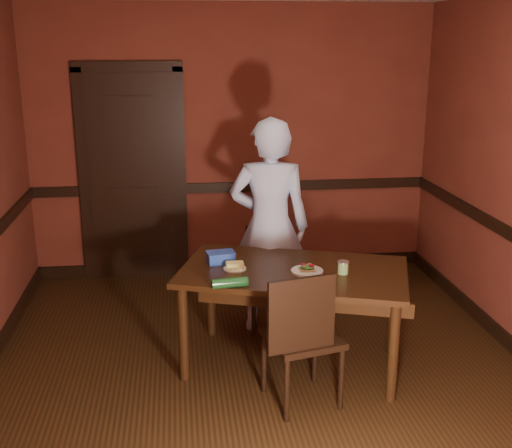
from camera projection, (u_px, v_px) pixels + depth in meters
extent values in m
cube|color=black|center=(262.00, 376.00, 4.65)|extent=(4.00, 4.50, 0.01)
cube|color=maroon|center=(233.00, 143.00, 6.42)|extent=(4.00, 0.02, 2.70)
cube|color=maroon|center=(353.00, 353.00, 2.13)|extent=(4.00, 0.02, 2.70)
cube|color=black|center=(233.00, 187.00, 6.53)|extent=(4.00, 0.03, 0.10)
cube|color=black|center=(234.00, 265.00, 6.76)|extent=(4.00, 0.03, 0.12)
cube|color=black|center=(133.00, 178.00, 6.35)|extent=(0.85, 0.04, 2.05)
cube|color=black|center=(84.00, 179.00, 6.31)|extent=(0.10, 0.06, 2.15)
cube|color=black|center=(181.00, 177.00, 6.43)|extent=(0.10, 0.06, 2.15)
cube|color=black|center=(127.00, 67.00, 6.07)|extent=(1.05, 0.06, 0.10)
cube|color=black|center=(293.00, 317.00, 4.72)|extent=(1.81, 1.37, 0.76)
imported|color=#B0C5E9|center=(269.00, 227.00, 5.20)|extent=(0.71, 0.53, 1.78)
cylinder|color=silver|center=(307.00, 271.00, 4.56)|extent=(0.23, 0.23, 0.01)
cube|color=tan|center=(307.00, 270.00, 4.56)|extent=(0.11, 0.10, 0.02)
ellipsoid|color=#449035|center=(307.00, 267.00, 4.55)|extent=(0.10, 0.09, 0.02)
cylinder|color=red|center=(304.00, 264.00, 4.56)|extent=(0.04, 0.04, 0.01)
cylinder|color=red|center=(311.00, 265.00, 4.54)|extent=(0.04, 0.04, 0.01)
cylinder|color=#7DAD60|center=(304.00, 266.00, 4.53)|extent=(0.03, 0.03, 0.01)
cylinder|color=#7DAD60|center=(310.00, 264.00, 4.57)|extent=(0.03, 0.03, 0.01)
cylinder|color=#7DAD60|center=(307.00, 265.00, 4.55)|extent=(0.03, 0.03, 0.01)
cylinder|color=#679048|center=(343.00, 268.00, 4.53)|extent=(0.08, 0.08, 0.08)
cylinder|color=silver|center=(343.00, 262.00, 4.51)|extent=(0.08, 0.08, 0.01)
cylinder|color=silver|center=(235.00, 269.00, 4.62)|extent=(0.17, 0.17, 0.01)
cube|color=#E9E26F|center=(235.00, 265.00, 4.61)|extent=(0.12, 0.08, 0.04)
cube|color=blue|center=(221.00, 258.00, 4.74)|extent=(0.21, 0.16, 0.08)
cube|color=blue|center=(221.00, 253.00, 4.73)|extent=(0.22, 0.17, 0.01)
cylinder|color=#14401A|center=(230.00, 283.00, 4.27)|extent=(0.25, 0.10, 0.07)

